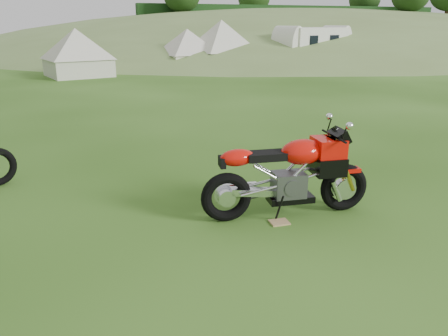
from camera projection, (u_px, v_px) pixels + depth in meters
name	position (u px, v px, depth m)	size (l,w,h in m)	color
ground	(221.00, 222.00, 5.82)	(120.00, 120.00, 0.00)	#264A10
hillside	(298.00, 46.00, 49.33)	(80.00, 64.00, 8.00)	olive
hedgerow	(298.00, 46.00, 49.33)	(36.00, 1.20, 8.60)	black
sport_motorcycle	(288.00, 169.00, 5.83)	(2.25, 0.56, 1.35)	red
plywood_board	(279.00, 222.00, 5.79)	(0.25, 0.20, 0.02)	tan
tent_left	(77.00, 51.00, 21.21)	(2.78, 2.78, 2.41)	beige
tent_mid	(187.00, 47.00, 24.72)	(2.72, 2.72, 2.36)	beige
tent_right	(221.00, 44.00, 25.20)	(3.07, 3.07, 2.66)	beige
caravan	(312.00, 47.00, 26.18)	(4.91, 2.19, 2.30)	silver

